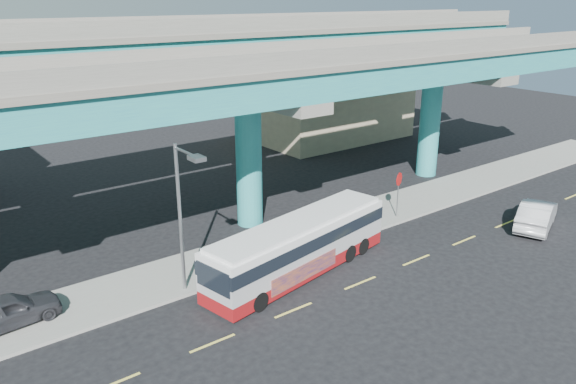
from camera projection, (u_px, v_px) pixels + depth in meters
ground at (356, 281)px, 26.67m from camera, size 120.00×120.00×0.00m
sidewalk at (286, 241)px, 30.77m from camera, size 70.00×4.00×0.15m
lane_markings at (360, 283)px, 26.45m from camera, size 58.00×0.12×0.01m
viaduct at (246, 67)px, 30.48m from camera, size 52.00×12.40×11.70m
building_beige at (325, 100)px, 53.07m from camera, size 14.00×10.23×7.00m
transit_bus at (299, 245)px, 26.91m from camera, size 11.06×4.24×2.78m
sedan at (537, 214)px, 32.57m from camera, size 5.07×6.09×1.62m
parked_car at (9, 310)px, 22.58m from camera, size 2.28×4.25×1.36m
street_lamp at (184, 199)px, 23.75m from camera, size 0.50×2.28×6.84m
stop_sign at (399, 185)px, 33.35m from camera, size 0.80×0.31×2.81m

